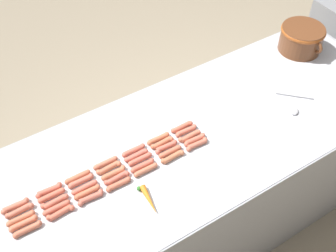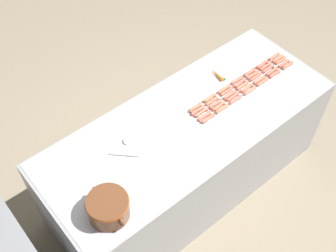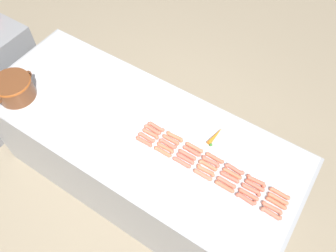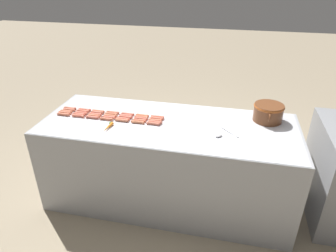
{
  "view_description": "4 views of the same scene",
  "coord_description": "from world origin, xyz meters",
  "px_view_note": "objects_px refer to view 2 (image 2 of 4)",
  "views": [
    {
      "loc": [
        1.22,
        -1.04,
        2.66
      ],
      "look_at": [
        -0.11,
        -0.2,
        0.95
      ],
      "focal_mm": 45.48,
      "sensor_mm": 36.0,
      "label": 1
    },
    {
      "loc": [
        -1.55,
        1.48,
        3.5
      ],
      "look_at": [
        0.06,
        0.16,
        0.93
      ],
      "focal_mm": 46.14,
      "sensor_mm": 36.0,
      "label": 2
    },
    {
      "loc": [
        -1.02,
        -0.94,
        2.9
      ],
      "look_at": [
        0.09,
        -0.22,
        0.98
      ],
      "focal_mm": 35.77,
      "sensor_mm": 36.0,
      "label": 3
    },
    {
      "loc": [
        2.51,
        0.55,
        2.26
      ],
      "look_at": [
        0.11,
        0.02,
        0.94
      ],
      "focal_mm": 32.34,
      "sensor_mm": 36.0,
      "label": 4
    }
  ],
  "objects_px": {
    "hot_dog_27": "(197,110)",
    "hot_dog_26": "(212,101)",
    "hot_dog_19": "(215,104)",
    "hot_dog_18": "(229,95)",
    "hot_dog_12": "(219,106)",
    "hot_dog_30": "(250,72)",
    "hot_dog_16": "(256,77)",
    "hot_dog_32": "(224,89)",
    "carrot": "(217,74)",
    "hot_dog_10": "(246,88)",
    "hot_dog_5": "(222,109)",
    "hot_dog_29": "(262,65)",
    "hot_dog_7": "(284,64)",
    "hot_dog_21": "(278,59)",
    "bean_pot": "(108,207)",
    "hot_dog_34": "(195,107)",
    "hot_dog_11": "(233,97)",
    "serving_spoon": "(125,145)",
    "hot_dog_23": "(253,75)",
    "hot_dog_17": "(243,86)",
    "hot_dog_22": "(265,66)",
    "hot_dog_0": "(288,65)",
    "hot_dog_13": "(204,116)",
    "hot_dog_1": "(275,74)",
    "hot_dog_31": "(237,80)",
    "hot_dog_20": "(201,113)",
    "hot_dog_24": "(239,83)",
    "hot_dog_4": "(236,100)",
    "hot_dog_3": "(250,91)",
    "hot_dog_8": "(272,72)",
    "hot_dog_14": "(281,61)",
    "hot_dog_33": "(210,98)",
    "hot_dog_6": "(208,118)",
    "hot_dog_15": "(268,69)",
    "hot_dog_28": "(274,57)"
  },
  "relations": [
    {
      "from": "hot_dog_27",
      "to": "hot_dog_26",
      "type": "bearing_deg",
      "value": -90.19
    },
    {
      "from": "hot_dog_19",
      "to": "hot_dog_18",
      "type": "bearing_deg",
      "value": -90.03
    },
    {
      "from": "hot_dog_12",
      "to": "hot_dog_30",
      "type": "xyz_separation_m",
      "value": [
        0.11,
        -0.47,
        0.0
      ]
    },
    {
      "from": "hot_dog_16",
      "to": "hot_dog_30",
      "type": "relative_size",
      "value": 1.0
    },
    {
      "from": "hot_dog_32",
      "to": "carrot",
      "type": "distance_m",
      "value": 0.18
    },
    {
      "from": "hot_dog_10",
      "to": "hot_dog_5",
      "type": "bearing_deg",
      "value": 96.3
    },
    {
      "from": "hot_dog_27",
      "to": "hot_dog_29",
      "type": "height_order",
      "value": "same"
    },
    {
      "from": "hot_dog_7",
      "to": "hot_dog_21",
      "type": "distance_m",
      "value": 0.07
    },
    {
      "from": "hot_dog_19",
      "to": "bean_pot",
      "type": "height_order",
      "value": "bean_pot"
    },
    {
      "from": "hot_dog_27",
      "to": "hot_dog_34",
      "type": "xyz_separation_m",
      "value": [
        0.03,
        -0.01,
        0.0
      ]
    },
    {
      "from": "hot_dog_11",
      "to": "serving_spoon",
      "type": "bearing_deg",
      "value": 80.36
    },
    {
      "from": "hot_dog_21",
      "to": "hot_dog_32",
      "type": "bearing_deg",
      "value": 86.63
    },
    {
      "from": "hot_dog_27",
      "to": "bean_pot",
      "type": "relative_size",
      "value": 0.39
    },
    {
      "from": "hot_dog_30",
      "to": "serving_spoon",
      "type": "bearing_deg",
      "value": 87.58
    },
    {
      "from": "hot_dog_23",
      "to": "hot_dog_26",
      "type": "distance_m",
      "value": 0.48
    },
    {
      "from": "hot_dog_17",
      "to": "hot_dog_22",
      "type": "height_order",
      "value": "same"
    },
    {
      "from": "hot_dog_0",
      "to": "hot_dog_13",
      "type": "relative_size",
      "value": 1.0
    },
    {
      "from": "hot_dog_1",
      "to": "hot_dog_31",
      "type": "xyz_separation_m",
      "value": [
        0.15,
        0.3,
        0.0
      ]
    },
    {
      "from": "hot_dog_7",
      "to": "hot_dog_20",
      "type": "distance_m",
      "value": 0.94
    },
    {
      "from": "serving_spoon",
      "to": "hot_dog_29",
      "type": "bearing_deg",
      "value": -92.17
    },
    {
      "from": "hot_dog_24",
      "to": "hot_dog_12",
      "type": "bearing_deg",
      "value": 103.54
    },
    {
      "from": "hot_dog_7",
      "to": "hot_dog_32",
      "type": "relative_size",
      "value": 1.0
    },
    {
      "from": "hot_dog_12",
      "to": "hot_dog_4",
      "type": "bearing_deg",
      "value": -103.16
    },
    {
      "from": "hot_dog_3",
      "to": "hot_dog_34",
      "type": "distance_m",
      "value": 0.49
    },
    {
      "from": "hot_dog_0",
      "to": "hot_dog_22",
      "type": "height_order",
      "value": "same"
    },
    {
      "from": "hot_dog_8",
      "to": "hot_dog_14",
      "type": "relative_size",
      "value": 1.0
    },
    {
      "from": "hot_dog_26",
      "to": "hot_dog_33",
      "type": "distance_m",
      "value": 0.04
    },
    {
      "from": "hot_dog_27",
      "to": "hot_dog_33",
      "type": "bearing_deg",
      "value": -77.63
    },
    {
      "from": "hot_dog_8",
      "to": "hot_dog_30",
      "type": "distance_m",
      "value": 0.19
    },
    {
      "from": "hot_dog_27",
      "to": "hot_dog_23",
      "type": "bearing_deg",
      "value": -90.14
    },
    {
      "from": "hot_dog_7",
      "to": "hot_dog_19",
      "type": "distance_m",
      "value": 0.79
    },
    {
      "from": "hot_dog_5",
      "to": "hot_dog_10",
      "type": "height_order",
      "value": "same"
    },
    {
      "from": "hot_dog_1",
      "to": "hot_dog_30",
      "type": "relative_size",
      "value": 1.0
    },
    {
      "from": "hot_dog_13",
      "to": "hot_dog_16",
      "type": "height_order",
      "value": "same"
    },
    {
      "from": "bean_pot",
      "to": "hot_dog_18",
      "type": "bearing_deg",
      "value": -79.41
    },
    {
      "from": "hot_dog_6",
      "to": "hot_dog_32",
      "type": "bearing_deg",
      "value": -64.86
    },
    {
      "from": "hot_dog_30",
      "to": "serving_spoon",
      "type": "height_order",
      "value": "hot_dog_30"
    },
    {
      "from": "hot_dog_12",
      "to": "hot_dog_15",
      "type": "bearing_deg",
      "value": -86.67
    },
    {
      "from": "hot_dog_14",
      "to": "hot_dog_21",
      "type": "bearing_deg",
      "value": 1.81
    },
    {
      "from": "hot_dog_30",
      "to": "hot_dog_31",
      "type": "bearing_deg",
      "value": 89.02
    },
    {
      "from": "hot_dog_6",
      "to": "hot_dog_30",
      "type": "relative_size",
      "value": 1.0
    },
    {
      "from": "hot_dog_20",
      "to": "hot_dog_34",
      "type": "relative_size",
      "value": 1.0
    },
    {
      "from": "hot_dog_21",
      "to": "hot_dog_30",
      "type": "bearing_deg",
      "value": 83.2
    },
    {
      "from": "hot_dog_7",
      "to": "hot_dog_8",
      "type": "distance_m",
      "value": 0.16
    },
    {
      "from": "hot_dog_7",
      "to": "hot_dog_23",
      "type": "bearing_deg",
      "value": 76.38
    },
    {
      "from": "hot_dog_33",
      "to": "hot_dog_22",
      "type": "bearing_deg",
      "value": -93.2
    },
    {
      "from": "hot_dog_5",
      "to": "hot_dog_28",
      "type": "height_order",
      "value": "same"
    },
    {
      "from": "hot_dog_12",
      "to": "hot_dog_0",
      "type": "bearing_deg",
      "value": -92.78
    },
    {
      "from": "hot_dog_21",
      "to": "hot_dog_31",
      "type": "xyz_separation_m",
      "value": [
        0.04,
        0.47,
        0.0
      ]
    },
    {
      "from": "hot_dog_11",
      "to": "serving_spoon",
      "type": "height_order",
      "value": "hot_dog_11"
    }
  ]
}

